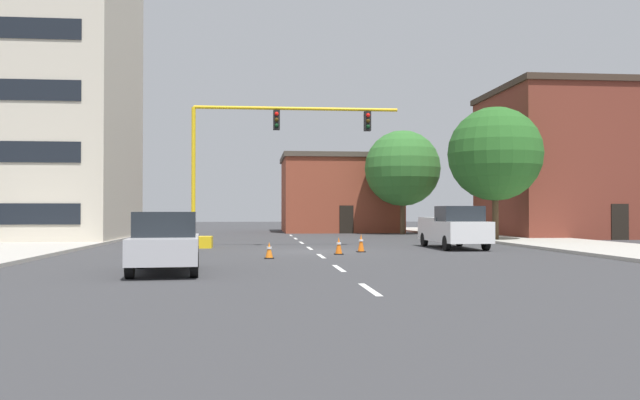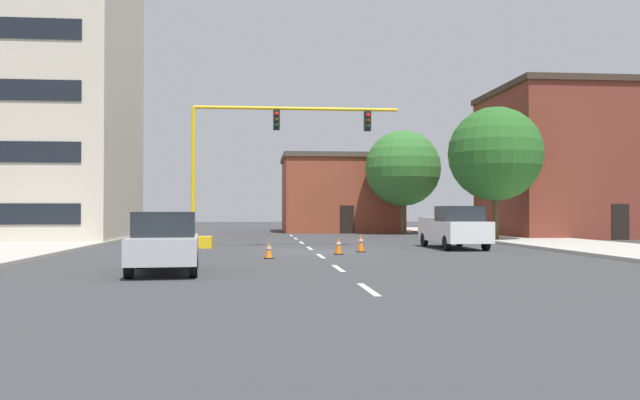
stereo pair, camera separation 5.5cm
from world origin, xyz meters
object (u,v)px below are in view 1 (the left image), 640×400
Objects in this scene: traffic_cone_roadside_a at (339,246)px; traffic_cone_roadside_b at (269,250)px; pickup_truck_white at (454,228)px; tree_right_mid at (495,154)px; sedan_silver_near_left at (165,242)px; traffic_cone_roadside_c at (361,243)px; traffic_signal_gantry at (225,199)px; tree_right_far at (402,168)px.

traffic_cone_roadside_b is (-2.85, -2.03, -0.05)m from traffic_cone_roadside_a.
tree_right_mid is at bearing 55.40° from pickup_truck_white.
traffic_cone_roadside_a is 3.50m from traffic_cone_roadside_b.
sedan_silver_near_left reaches higher than traffic_cone_roadside_c.
traffic_signal_gantry is 15.25× the size of traffic_cone_roadside_a.
tree_right_far is 1.71× the size of sedan_silver_near_left.
sedan_silver_near_left is at bearing -136.88° from pickup_truck_white.
traffic_signal_gantry is 7.45m from traffic_cone_roadside_c.
pickup_truck_white reaches higher than traffic_cone_roadside_b.
traffic_cone_roadside_c is at bearing -154.02° from pickup_truck_white.
traffic_signal_gantry is 7.56m from traffic_cone_roadside_a.
pickup_truck_white is 1.17× the size of sedan_silver_near_left.
tree_right_mid reaches higher than pickup_truck_white.
traffic_signal_gantry is 8.02m from traffic_cone_roadside_b.
traffic_cone_roadside_b is at bearing -146.37° from pickup_truck_white.
pickup_truck_white is 5.37m from traffic_cone_roadside_c.
sedan_silver_near_left is at bearing -120.27° from traffic_cone_roadside_b.
traffic_cone_roadside_b is at bearing -75.25° from traffic_signal_gantry.
traffic_signal_gantry is 1.99× the size of pickup_truck_white.
traffic_cone_roadside_c is (-4.80, -2.34, -0.59)m from pickup_truck_white.
tree_right_far is at bearing 101.36° from tree_right_mid.
traffic_cone_roadside_a is at bearing -127.80° from traffic_cone_roadside_c.
traffic_cone_roadside_c is (-9.22, -8.74, -4.66)m from tree_right_mid.
pickup_truck_white is at bearing -124.60° from tree_right_mid.
pickup_truck_white is at bearing -8.68° from traffic_signal_gantry.
traffic_signal_gantry reaches higher than pickup_truck_white.
traffic_cone_roadside_a is 1.88m from traffic_cone_roadside_c.
traffic_cone_roadside_b is (-10.66, -24.99, -4.72)m from tree_right_far.
tree_right_far reaches higher than traffic_cone_roadside_b.
tree_right_far is 19.64m from pickup_truck_white.
pickup_truck_white is 7.65× the size of traffic_cone_roadside_a.
sedan_silver_near_left is (-16.29, -17.52, -4.15)m from tree_right_mid.
sedan_silver_near_left is (-13.74, -30.25, -4.14)m from tree_right_far.
sedan_silver_near_left is 5.88× the size of traffic_cone_roadside_c.
sedan_silver_near_left is at bearing -128.87° from traffic_cone_roadside_c.
traffic_cone_roadside_a is (5.92, 7.29, -0.54)m from sedan_silver_near_left.
tree_right_mid is (15.20, 4.76, 2.70)m from traffic_signal_gantry.
tree_right_far is at bearing 71.21° from traffic_cone_roadside_a.
traffic_cone_roadside_c is at bearing -107.23° from tree_right_far.
traffic_cone_roadside_b is 0.78× the size of traffic_cone_roadside_c.
traffic_cone_roadside_a is at bearing -108.79° from tree_right_far.
tree_right_mid is (2.56, -12.73, 0.02)m from tree_right_far.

